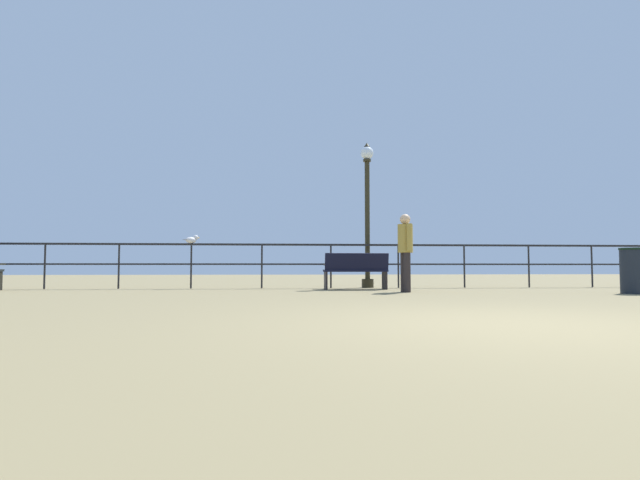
{
  "coord_description": "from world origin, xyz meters",
  "views": [
    {
      "loc": [
        -2.16,
        -4.4,
        0.52
      ],
      "look_at": [
        -1.17,
        7.49,
        1.17
      ],
      "focal_mm": 27.98,
      "sensor_mm": 36.0,
      "label": 1
    }
  ],
  "objects_px": {
    "lamppost_center": "(367,206)",
    "trash_bin": "(632,271)",
    "bench_near_left": "(356,269)",
    "person_by_bench": "(405,247)",
    "seagull_on_rail": "(192,239)"
  },
  "relations": [
    {
      "from": "person_by_bench",
      "to": "seagull_on_rail",
      "type": "height_order",
      "value": "person_by_bench"
    },
    {
      "from": "lamppost_center",
      "to": "person_by_bench",
      "type": "xyz_separation_m",
      "value": [
        0.38,
        -2.33,
        -1.15
      ]
    },
    {
      "from": "lamppost_center",
      "to": "seagull_on_rail",
      "type": "xyz_separation_m",
      "value": [
        -4.38,
        -0.14,
        -0.89
      ]
    },
    {
      "from": "lamppost_center",
      "to": "person_by_bench",
      "type": "height_order",
      "value": "lamppost_center"
    },
    {
      "from": "bench_near_left",
      "to": "trash_bin",
      "type": "distance_m",
      "value": 5.6
    },
    {
      "from": "seagull_on_rail",
      "to": "trash_bin",
      "type": "xyz_separation_m",
      "value": [
        9.04,
        -3.15,
        -0.74
      ]
    },
    {
      "from": "lamppost_center",
      "to": "seagull_on_rail",
      "type": "bearing_deg",
      "value": -178.19
    },
    {
      "from": "bench_near_left",
      "to": "seagull_on_rail",
      "type": "height_order",
      "value": "seagull_on_rail"
    },
    {
      "from": "bench_near_left",
      "to": "lamppost_center",
      "type": "height_order",
      "value": "lamppost_center"
    },
    {
      "from": "bench_near_left",
      "to": "seagull_on_rail",
      "type": "bearing_deg",
      "value": 167.19
    },
    {
      "from": "bench_near_left",
      "to": "lamppost_center",
      "type": "relative_size",
      "value": 0.4
    },
    {
      "from": "person_by_bench",
      "to": "bench_near_left",
      "type": "bearing_deg",
      "value": 122.98
    },
    {
      "from": "lamppost_center",
      "to": "trash_bin",
      "type": "distance_m",
      "value": 5.94
    },
    {
      "from": "trash_bin",
      "to": "bench_near_left",
      "type": "bearing_deg",
      "value": 156.24
    },
    {
      "from": "lamppost_center",
      "to": "trash_bin",
      "type": "xyz_separation_m",
      "value": [
        4.67,
        -3.29,
        -1.64
      ]
    }
  ]
}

